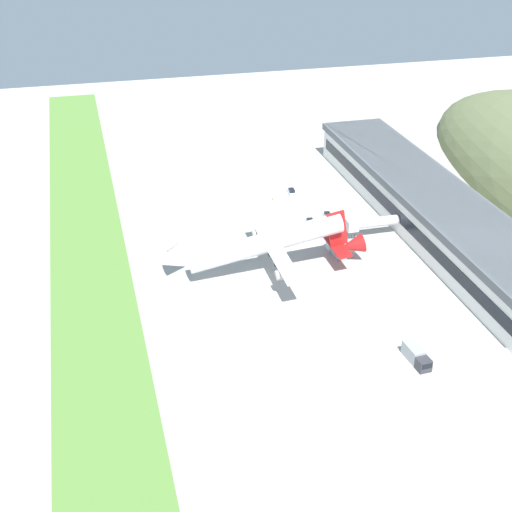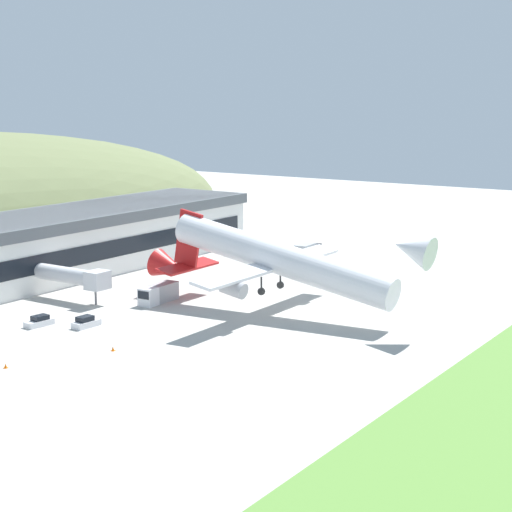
% 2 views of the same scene
% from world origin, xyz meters
% --- Properties ---
extents(ground_plane, '(371.37, 371.37, 0.00)m').
position_xyz_m(ground_plane, '(0.00, 0.00, 0.00)').
color(ground_plane, '#ADAAA3').
extents(grass_strip_foreground, '(334.23, 18.71, 0.08)m').
position_xyz_m(grass_strip_foreground, '(0.00, -36.88, 0.04)').
color(grass_strip_foreground, '#568438').
rests_on(grass_strip_foreground, ground_plane).
extents(terminal_building, '(118.66, 20.27, 11.29)m').
position_xyz_m(terminal_building, '(-14.31, 52.27, 6.39)').
color(terminal_building, white).
rests_on(terminal_building, ground_plane).
extents(jetway_0, '(3.38, 14.42, 5.43)m').
position_xyz_m(jetway_0, '(-13.84, 34.68, 3.99)').
color(jetway_0, silver).
rests_on(jetway_0, ground_plane).
extents(cargo_airplane, '(35.07, 48.65, 12.84)m').
position_xyz_m(cargo_airplane, '(-1.92, 4.57, 8.00)').
color(cargo_airplane, silver).
extents(service_car_0, '(4.66, 2.15, 1.66)m').
position_xyz_m(service_car_0, '(-45.22, 23.14, 0.69)').
color(service_car_0, silver).
rests_on(service_car_0, ground_plane).
extents(service_car_1, '(4.30, 2.16, 1.49)m').
position_xyz_m(service_car_1, '(-27.37, 28.03, 0.62)').
color(service_car_1, silver).
rests_on(service_car_1, ground_plane).
extents(service_car_2, '(4.18, 2.08, 1.61)m').
position_xyz_m(service_car_2, '(-24.16, 22.07, 0.67)').
color(service_car_2, silver).
rests_on(service_car_2, ground_plane).
extents(fuel_truck, '(7.83, 3.17, 2.94)m').
position_xyz_m(fuel_truck, '(38.76, 23.05, 1.40)').
color(fuel_truck, '#333338').
rests_on(fuel_truck, ground_plane).
extents(box_truck, '(7.81, 2.88, 2.83)m').
position_xyz_m(box_truck, '(-7.09, 23.20, 1.41)').
color(box_truck, silver).
rests_on(box_truck, ground_plane).
extents(traffic_cone_0, '(0.52, 0.52, 0.58)m').
position_xyz_m(traffic_cone_0, '(-42.88, 16.69, 0.28)').
color(traffic_cone_0, orange).
rests_on(traffic_cone_0, ground_plane).
extents(traffic_cone_1, '(0.52, 0.52, 0.58)m').
position_xyz_m(traffic_cone_1, '(-30.47, 10.93, 0.28)').
color(traffic_cone_1, orange).
rests_on(traffic_cone_1, ground_plane).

